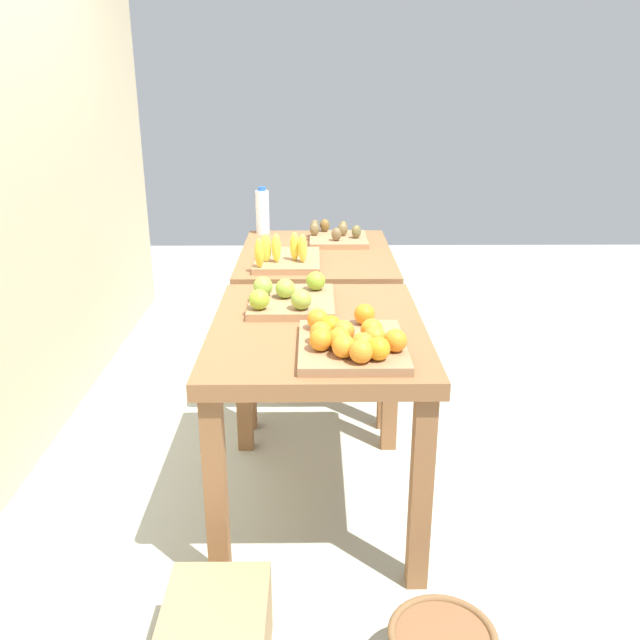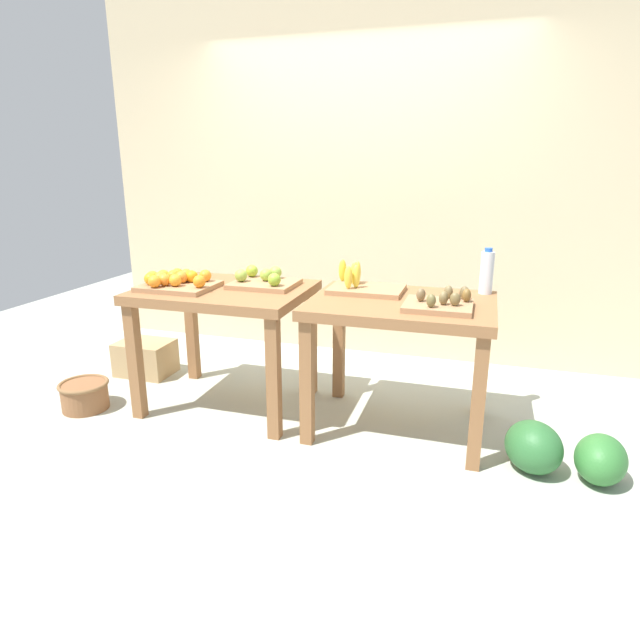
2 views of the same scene
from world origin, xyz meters
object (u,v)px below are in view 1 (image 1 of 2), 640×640
Objects in this scene: display_table_right at (316,273)px; water_bottle at (262,212)px; display_table_left at (318,354)px; orange_bin at (352,340)px; watermelon_pile at (356,314)px; kiwi_bin at (337,237)px; apple_bin at (289,297)px; banana_crate at (286,257)px.

display_table_right is 3.80× the size of water_bottle.
display_table_right is 0.60m from water_bottle.
orange_bin is at bearing -157.56° from display_table_left.
water_bottle is (1.57, 0.31, 0.25)m from display_table_left.
display_table_left is 1.57× the size of watermelon_pile.
water_bottle is (0.45, 0.31, 0.25)m from display_table_right.
kiwi_bin is at bearing -4.95° from display_table_left.
apple_bin reaches higher than orange_bin.
apple_bin is 1.46× the size of water_bottle.
water_bottle is at bearing 8.51° from apple_bin.
orange_bin is at bearing 179.85° from kiwi_bin.
display_table_left is at bearing 175.05° from kiwi_bin.
kiwi_bin is 0.50m from water_bottle.
water_bottle is at bearing 12.79° from banana_crate.
banana_crate reaches higher than display_table_right.
kiwi_bin is 0.54× the size of watermelon_pile.
watermelon_pile is (0.45, -0.59, -0.80)m from water_bottle.
display_table_left is 2.36× the size of orange_bin.
watermelon_pile is (2.02, -0.28, -0.55)m from display_table_left.
display_table_right is (1.12, 0.00, 0.00)m from display_table_left.
orange_bin is (-1.39, -0.11, 0.16)m from display_table_right.
apple_bin is at bearing -176.41° from banana_crate.
watermelon_pile is at bearing -52.94° from water_bottle.
kiwi_bin is at bearing 166.64° from watermelon_pile.
display_table_left and display_table_right have the same top height.
kiwi_bin is (0.49, -0.27, -0.01)m from banana_crate.
water_bottle is (1.35, 0.20, 0.09)m from apple_bin.
kiwi_bin is at bearing -27.35° from display_table_right.
banana_crate reaches higher than orange_bin.
display_table_right is at bearing -7.12° from apple_bin.
kiwi_bin is (0.23, -0.12, 0.15)m from display_table_right.
water_bottle is 1.09m from watermelon_pile.
apple_bin reaches higher than watermelon_pile.
orange_bin is at bearing -175.39° from display_table_right.
display_table_left is 0.29m from apple_bin.
display_table_left is 2.89× the size of kiwi_bin.
apple_bin is at bearing 172.88° from display_table_right.
kiwi_bin is (1.35, -0.12, 0.15)m from display_table_left.
kiwi_bin is at bearing -0.15° from orange_bin.
water_bottle reaches higher than display_table_left.
watermelon_pile is at bearing -17.11° from display_table_right.
banana_crate is at bearing -167.21° from water_bottle.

